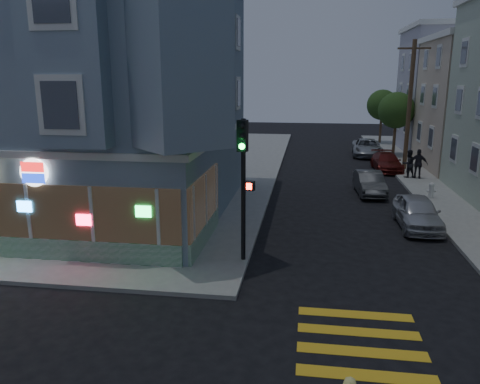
% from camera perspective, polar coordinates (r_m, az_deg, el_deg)
% --- Properties ---
extents(ground, '(120.00, 120.00, 0.00)m').
position_cam_1_polar(ground, '(13.66, -14.87, -15.64)').
color(ground, black).
rests_on(ground, ground).
extents(sidewalk_nw, '(33.00, 42.00, 0.15)m').
position_cam_1_polar(sidewalk_nw, '(39.13, -20.08, 3.35)').
color(sidewalk_nw, gray).
rests_on(sidewalk_nw, ground).
extents(corner_building, '(14.60, 14.60, 11.40)m').
position_cam_1_polar(corner_building, '(24.47, -18.78, 11.23)').
color(corner_building, gray).
rests_on(corner_building, sidewalk_nw).
extents(row_house_d, '(12.00, 8.60, 10.50)m').
position_cam_1_polar(row_house_d, '(47.16, 26.74, 10.90)').
color(row_house_d, '#9D9BAA').
rests_on(row_house_d, sidewalk_ne).
extents(utility_pole, '(2.20, 0.30, 9.00)m').
position_cam_1_polar(utility_pole, '(35.60, 19.96, 10.07)').
color(utility_pole, '#4C3826').
rests_on(utility_pole, sidewalk_ne).
extents(street_tree_near, '(3.00, 3.00, 5.30)m').
position_cam_1_polar(street_tree_near, '(41.57, 18.53, 9.41)').
color(street_tree_near, '#4C3826').
rests_on(street_tree_near, sidewalk_ne).
extents(street_tree_far, '(3.00, 3.00, 5.30)m').
position_cam_1_polar(street_tree_far, '(49.46, 16.94, 10.12)').
color(street_tree_far, '#4C3826').
rests_on(street_tree_far, sidewalk_ne).
extents(pedestrian_a, '(1.07, 0.96, 1.83)m').
position_cam_1_polar(pedestrian_a, '(32.86, 19.85, 3.26)').
color(pedestrian_a, black).
rests_on(pedestrian_a, sidewalk_ne).
extents(pedestrian_b, '(1.21, 0.74, 1.93)m').
position_cam_1_polar(pedestrian_b, '(32.76, 20.94, 3.23)').
color(pedestrian_b, black).
rests_on(pedestrian_b, sidewalk_ne).
extents(parked_car_a, '(1.71, 4.24, 1.44)m').
position_cam_1_polar(parked_car_a, '(22.47, 20.81, -2.31)').
color(parked_car_a, '#B7BAC0').
rests_on(parked_car_a, ground).
extents(parked_car_b, '(1.62, 4.09, 1.32)m').
position_cam_1_polar(parked_car_b, '(28.03, 15.50, 1.05)').
color(parked_car_b, '#393B3E').
rests_on(parked_car_b, ground).
extents(parked_car_c, '(1.99, 4.49, 1.28)m').
position_cam_1_polar(parked_car_c, '(35.57, 17.45, 3.51)').
color(parked_car_c, maroon).
rests_on(parked_car_c, ground).
extents(parked_car_d, '(2.68, 5.34, 1.45)m').
position_cam_1_polar(parked_car_d, '(41.88, 15.21, 5.24)').
color(parked_car_d, '#9B9FA5').
rests_on(parked_car_d, ground).
extents(traffic_signal, '(0.63, 0.57, 5.10)m').
position_cam_1_polar(traffic_signal, '(16.16, 0.42, 3.06)').
color(traffic_signal, black).
rests_on(traffic_signal, sidewalk_nw).
extents(fire_hydrant, '(0.50, 0.29, 0.86)m').
position_cam_1_polar(fire_hydrant, '(27.73, 22.30, 0.25)').
color(fire_hydrant, silver).
rests_on(fire_hydrant, sidewalk_ne).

